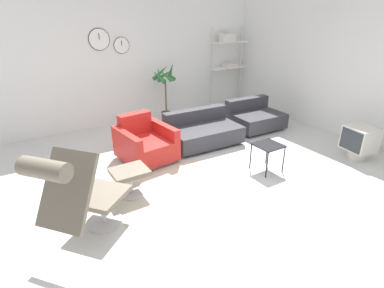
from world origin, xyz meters
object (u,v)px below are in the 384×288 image
(ottoman, at_px, (130,176))
(lounge_chair, at_px, (77,190))
(shelf_unit, at_px, (229,51))
(potted_plant, at_px, (165,93))
(couch_second, at_px, (254,118))
(couch_low, at_px, (202,132))
(crt_television, at_px, (359,141))
(side_table, at_px, (268,148))
(armchair_red, at_px, (145,145))

(ottoman, bearing_deg, lounge_chair, -140.42)
(lounge_chair, xyz_separation_m, shelf_unit, (4.65, 3.43, 0.78))
(potted_plant, bearing_deg, shelf_unit, 8.00)
(couch_second, xyz_separation_m, shelf_unit, (0.52, 1.68, 1.23))
(couch_low, height_order, shelf_unit, shelf_unit)
(crt_television, bearing_deg, lounge_chair, 95.59)
(ottoman, distance_m, couch_second, 3.51)
(couch_second, xyz_separation_m, crt_television, (0.49, -2.10, 0.09))
(side_table, bearing_deg, couch_second, 52.96)
(shelf_unit, bearing_deg, couch_second, -107.29)
(ottoman, height_order, armchair_red, armchair_red)
(lounge_chair, xyz_separation_m, potted_plant, (2.64, 3.15, 0.01))
(ottoman, relative_size, potted_plant, 0.35)
(armchair_red, bearing_deg, ottoman, 49.18)
(ottoman, height_order, couch_second, couch_second)
(armchair_red, distance_m, couch_second, 2.71)
(ottoman, relative_size, couch_low, 0.35)
(armchair_red, height_order, couch_second, armchair_red)
(side_table, relative_size, shelf_unit, 0.22)
(couch_second, height_order, potted_plant, potted_plant)
(ottoman, bearing_deg, potted_plant, 53.40)
(crt_television, xyz_separation_m, shelf_unit, (0.03, 3.77, 1.14))
(lounge_chair, distance_m, crt_television, 4.64)
(armchair_red, bearing_deg, couch_second, 177.68)
(armchair_red, xyz_separation_m, side_table, (1.51, -1.40, 0.12))
(shelf_unit, bearing_deg, crt_television, -90.47)
(couch_low, bearing_deg, potted_plant, -86.88)
(potted_plant, distance_m, shelf_unit, 2.17)
(lounge_chair, xyz_separation_m, couch_second, (4.13, 1.75, -0.45))
(lounge_chair, xyz_separation_m, couch_low, (2.67, 1.65, -0.45))
(lounge_chair, xyz_separation_m, side_table, (2.93, 0.17, -0.28))
(ottoman, xyz_separation_m, side_table, (2.14, -0.49, 0.11))
(couch_low, bearing_deg, couch_second, -173.62)
(couch_low, height_order, side_table, couch_low)
(crt_television, bearing_deg, shelf_unit, 9.41)
(armchair_red, relative_size, side_table, 2.16)
(side_table, bearing_deg, crt_television, -17.00)
(armchair_red, height_order, shelf_unit, shelf_unit)
(ottoman, relative_size, armchair_red, 0.50)
(shelf_unit, bearing_deg, potted_plant, -172.00)
(lounge_chair, relative_size, shelf_unit, 0.58)
(couch_low, relative_size, shelf_unit, 0.68)
(lounge_chair, bearing_deg, shelf_unit, 86.85)
(ottoman, distance_m, crt_television, 3.95)
(couch_second, xyz_separation_m, side_table, (-1.20, -1.58, 0.17))
(lounge_chair, distance_m, side_table, 2.95)
(ottoman, xyz_separation_m, couch_second, (3.33, 1.10, -0.06))
(crt_television, bearing_deg, couch_low, 54.24)
(crt_television, distance_m, potted_plant, 4.03)
(armchair_red, xyz_separation_m, couch_second, (2.71, 0.19, -0.05))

